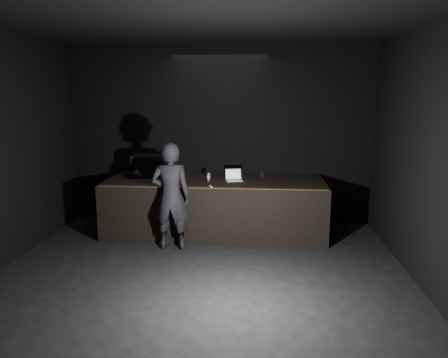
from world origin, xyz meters
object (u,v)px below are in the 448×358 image
stage_riser (215,206)px  stage_monitor (149,166)px  beer_can (209,177)px  person (171,196)px  laptop (234,178)px

stage_riser → stage_monitor: (-1.31, 0.23, 0.71)m
stage_monitor → beer_can: bearing=-25.9°
stage_monitor → person: person is taller
laptop → stage_monitor: bearing=159.4°
stage_riser → stage_monitor: size_ratio=5.82×
stage_riser → laptop: 0.65m
laptop → beer_can: bearing=-179.6°
stage_monitor → laptop: (1.66, -0.24, -0.16)m
stage_riser → person: (-0.64, -0.95, 0.40)m
stage_riser → stage_monitor: stage_monitor is taller
beer_can → stage_monitor: bearing=164.0°
stage_monitor → laptop: stage_monitor is taller
laptop → person: bearing=-148.7°
laptop → beer_can: laptop is taller
beer_can → person: (-0.53, -0.84, -0.18)m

